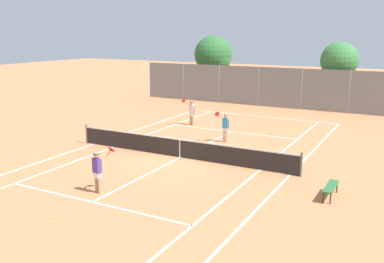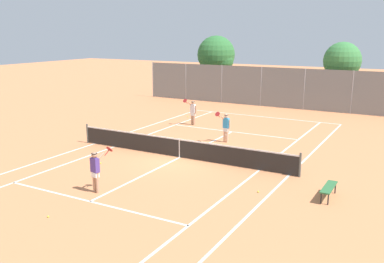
# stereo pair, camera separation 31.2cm
# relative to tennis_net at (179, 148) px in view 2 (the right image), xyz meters

# --- Properties ---
(ground_plane) EXTENTS (120.00, 120.00, 0.00)m
(ground_plane) POSITION_rel_tennis_net_xyz_m (0.00, 0.00, -0.51)
(ground_plane) COLOR #CC7A4C
(court_line_markings) EXTENTS (11.10, 23.90, 0.01)m
(court_line_markings) POSITION_rel_tennis_net_xyz_m (0.00, 0.00, -0.51)
(court_line_markings) COLOR silver
(court_line_markings) RESTS_ON ground
(tennis_net) EXTENTS (12.00, 0.10, 1.07)m
(tennis_net) POSITION_rel_tennis_net_xyz_m (0.00, 0.00, 0.00)
(tennis_net) COLOR #474C47
(tennis_net) RESTS_ON ground
(player_near_side) EXTENTS (0.77, 0.71, 1.77)m
(player_near_side) POSITION_rel_tennis_net_xyz_m (-0.43, -5.56, 0.42)
(player_near_side) COLOR tan
(player_near_side) RESTS_ON ground
(player_far_left) EXTENTS (0.75, 0.72, 1.77)m
(player_far_left) POSITION_rel_tennis_net_xyz_m (-3.12, 6.99, 0.42)
(player_far_left) COLOR tan
(player_far_left) RESTS_ON ground
(player_far_right) EXTENTS (0.71, 0.72, 1.77)m
(player_far_right) POSITION_rel_tennis_net_xyz_m (0.72, 3.86, 0.42)
(player_far_right) COLOR #D8A884
(player_far_right) RESTS_ON ground
(loose_tennis_ball_0) EXTENTS (0.07, 0.07, 0.07)m
(loose_tennis_ball_0) POSITION_rel_tennis_net_xyz_m (-4.73, 9.15, -0.48)
(loose_tennis_ball_0) COLOR #D1DB33
(loose_tennis_ball_0) RESTS_ON ground
(loose_tennis_ball_1) EXTENTS (0.07, 0.07, 0.07)m
(loose_tennis_ball_1) POSITION_rel_tennis_net_xyz_m (5.05, -2.57, -0.48)
(loose_tennis_ball_1) COLOR #D1DB33
(loose_tennis_ball_1) RESTS_ON ground
(loose_tennis_ball_3) EXTENTS (0.07, 0.07, 0.07)m
(loose_tennis_ball_3) POSITION_rel_tennis_net_xyz_m (-2.73, -2.67, -0.48)
(loose_tennis_ball_3) COLOR #D1DB33
(loose_tennis_ball_3) RESTS_ON ground
(loose_tennis_ball_4) EXTENTS (0.07, 0.07, 0.07)m
(loose_tennis_ball_4) POSITION_rel_tennis_net_xyz_m (-0.27, -8.13, -0.48)
(loose_tennis_ball_4) COLOR #D1DB33
(loose_tennis_ball_4) RESTS_ON ground
(courtside_bench) EXTENTS (0.36, 1.50, 0.47)m
(courtside_bench) POSITION_rel_tennis_net_xyz_m (7.53, -1.85, -0.10)
(courtside_bench) COLOR #2D6638
(courtside_bench) RESTS_ON ground
(back_fence) EXTENTS (25.20, 0.08, 3.27)m
(back_fence) POSITION_rel_tennis_net_xyz_m (0.00, 16.25, 1.12)
(back_fence) COLOR gray
(back_fence) RESTS_ON ground
(tree_behind_left) EXTENTS (3.57, 3.57, 5.72)m
(tree_behind_left) POSITION_rel_tennis_net_xyz_m (-7.49, 19.68, 3.30)
(tree_behind_left) COLOR brown
(tree_behind_left) RESTS_ON ground
(tree_behind_right) EXTENTS (2.94, 2.94, 5.29)m
(tree_behind_right) POSITION_rel_tennis_net_xyz_m (4.22, 18.31, 3.24)
(tree_behind_right) COLOR brown
(tree_behind_right) RESTS_ON ground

